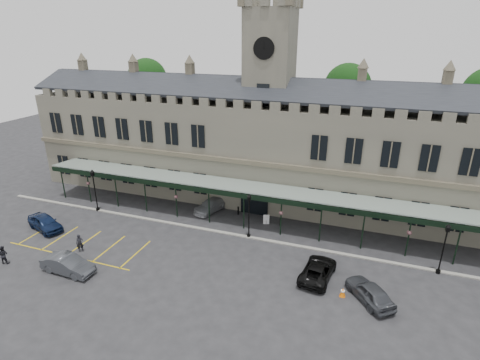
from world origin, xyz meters
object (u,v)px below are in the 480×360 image
(car_left_a, at_px, (45,223))
(car_taxi, at_px, (211,205))
(car_van, at_px, (318,270))
(car_left_b, at_px, (68,264))
(lamp_post_right, at_px, (444,244))
(lamp_post_left, at_px, (94,187))
(station_building, at_px, (267,148))
(traffic_cone, at_px, (343,292))
(person_a, at_px, (80,243))
(car_right_a, at_px, (370,292))
(person_b, at_px, (3,255))
(lamp_post_mid, at_px, (249,212))
(clock_tower, at_px, (269,93))
(sign_board, at_px, (266,220))

(car_left_a, relative_size, car_taxi, 0.99)
(car_van, bearing_deg, car_left_b, 24.74)
(lamp_post_right, height_order, car_taxi, lamp_post_right)
(lamp_post_left, height_order, car_van, lamp_post_left)
(station_building, height_order, lamp_post_left, station_building)
(traffic_cone, height_order, person_a, person_a)
(car_right_a, bearing_deg, car_taxi, -68.96)
(car_left_b, relative_size, car_taxi, 1.00)
(lamp_post_right, distance_m, car_taxi, 24.13)
(person_a, distance_m, person_b, 6.44)
(lamp_post_left, relative_size, car_left_a, 1.08)
(lamp_post_mid, height_order, car_left_a, lamp_post_mid)
(car_taxi, xyz_separation_m, car_right_a, (18.00, -10.49, 0.08))
(car_left_b, height_order, car_van, car_left_b)
(car_left_a, relative_size, person_a, 2.68)
(car_left_a, bearing_deg, car_taxi, -36.62)
(lamp_post_mid, distance_m, car_left_b, 17.06)
(clock_tower, height_order, sign_board, clock_tower)
(clock_tower, height_order, lamp_post_mid, clock_tower)
(car_left_a, height_order, car_right_a, car_left_a)
(sign_board, bearing_deg, traffic_cone, -65.88)
(station_building, distance_m, car_right_a, 21.69)
(traffic_cone, xyz_separation_m, car_van, (-2.25, 1.86, 0.33))
(clock_tower, height_order, traffic_cone, clock_tower)
(station_building, xyz_separation_m, lamp_post_right, (18.56, -10.63, -3.59))
(person_a, bearing_deg, traffic_cone, -35.18)
(lamp_post_left, height_order, lamp_post_mid, lamp_post_left)
(lamp_post_mid, bearing_deg, car_taxi, 144.05)
(car_left_a, xyz_separation_m, car_right_a, (32.73, -0.39, -0.04))
(traffic_cone, bearing_deg, station_building, 123.57)
(station_building, relative_size, lamp_post_right, 12.37)
(lamp_post_mid, height_order, lamp_post_right, lamp_post_mid)
(lamp_post_left, distance_m, lamp_post_right, 36.13)
(lamp_post_mid, height_order, sign_board, lamp_post_mid)
(station_building, bearing_deg, person_b, -129.56)
(traffic_cone, relative_size, car_left_b, 0.16)
(sign_board, relative_size, car_left_b, 0.23)
(traffic_cone, distance_m, person_a, 24.27)
(clock_tower, relative_size, person_b, 14.12)
(station_building, distance_m, car_left_b, 25.01)
(car_left_b, height_order, person_a, person_a)
(lamp_post_right, distance_m, car_left_b, 32.24)
(lamp_post_left, xyz_separation_m, car_left_b, (5.77, -10.87, -2.27))
(lamp_post_right, height_order, car_van, lamp_post_right)
(person_b, bearing_deg, car_left_a, -97.90)
(station_building, height_order, car_right_a, station_building)
(lamp_post_left, height_order, person_b, lamp_post_left)
(lamp_post_left, distance_m, traffic_cone, 29.35)
(traffic_cone, relative_size, car_right_a, 0.17)
(lamp_post_mid, relative_size, lamp_post_right, 1.01)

